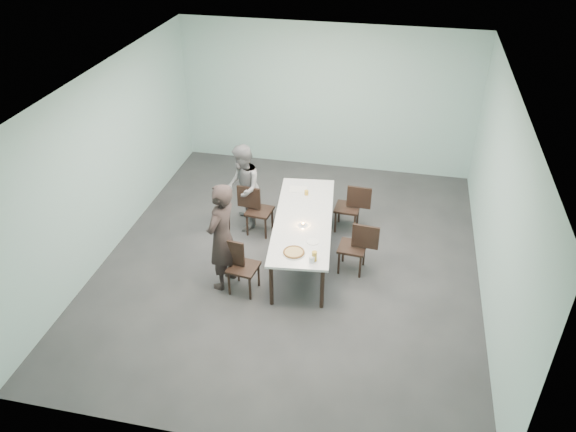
% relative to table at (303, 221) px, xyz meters
% --- Properties ---
extents(ground, '(7.00, 7.00, 0.00)m').
position_rel_table_xyz_m(ground, '(-0.17, -0.14, -0.69)').
color(ground, '#333335').
rests_on(ground, ground).
extents(room_shell, '(6.02, 7.02, 3.01)m').
position_rel_table_xyz_m(room_shell, '(-0.17, -0.14, 1.33)').
color(room_shell, '#A1CBC6').
rests_on(room_shell, ground).
extents(table, '(1.19, 2.68, 0.75)m').
position_rel_table_xyz_m(table, '(0.00, 0.00, 0.00)').
color(table, white).
rests_on(table, ground).
extents(chair_near_left, '(0.64, 0.47, 0.87)m').
position_rel_table_xyz_m(chair_near_left, '(-0.79, -1.02, -0.19)').
color(chair_near_left, black).
rests_on(chair_near_left, ground).
extents(chair_far_left, '(0.63, 0.46, 0.87)m').
position_rel_table_xyz_m(chair_far_left, '(-0.96, 0.57, -0.19)').
color(chair_far_left, black).
rests_on(chair_far_left, ground).
extents(chair_near_right, '(0.63, 0.45, 0.87)m').
position_rel_table_xyz_m(chair_near_right, '(0.90, -0.18, -0.19)').
color(chair_near_right, black).
rests_on(chair_near_right, ground).
extents(chair_far_right, '(0.62, 0.44, 0.87)m').
position_rel_table_xyz_m(chair_far_right, '(0.68, 0.99, -0.19)').
color(chair_far_right, black).
rests_on(chair_far_right, ground).
extents(diner_near, '(0.55, 0.72, 1.74)m').
position_rel_table_xyz_m(diner_near, '(-1.05, -0.93, 0.18)').
color(diner_near, black).
rests_on(diner_near, ground).
extents(diner_far, '(0.81, 0.91, 1.56)m').
position_rel_table_xyz_m(diner_far, '(-1.20, 0.70, 0.09)').
color(diner_far, slate).
rests_on(diner_far, ground).
extents(pizza, '(0.34, 0.34, 0.04)m').
position_rel_table_xyz_m(pizza, '(0.04, -0.95, 0.08)').
color(pizza, white).
rests_on(pizza, table).
extents(side_plate, '(0.18, 0.18, 0.01)m').
position_rel_table_xyz_m(side_plate, '(0.26, -0.61, 0.06)').
color(side_plate, white).
rests_on(side_plate, table).
extents(beer_glass, '(0.08, 0.08, 0.15)m').
position_rel_table_xyz_m(beer_glass, '(0.36, -1.05, 0.13)').
color(beer_glass, gold).
rests_on(beer_glass, table).
extents(water_tumbler, '(0.08, 0.08, 0.09)m').
position_rel_table_xyz_m(water_tumbler, '(0.33, -1.09, 0.10)').
color(water_tumbler, silver).
rests_on(water_tumbler, table).
extents(tealight, '(0.06, 0.06, 0.05)m').
position_rel_table_xyz_m(tealight, '(0.03, -0.20, 0.08)').
color(tealight, silver).
rests_on(tealight, table).
extents(amber_tumbler, '(0.07, 0.07, 0.08)m').
position_rel_table_xyz_m(amber_tumbler, '(-0.09, 0.75, 0.10)').
color(amber_tumbler, gold).
rests_on(amber_tumbler, table).
extents(menu, '(0.32, 0.25, 0.01)m').
position_rel_table_xyz_m(menu, '(-0.26, 0.90, 0.06)').
color(menu, silver).
rests_on(menu, table).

